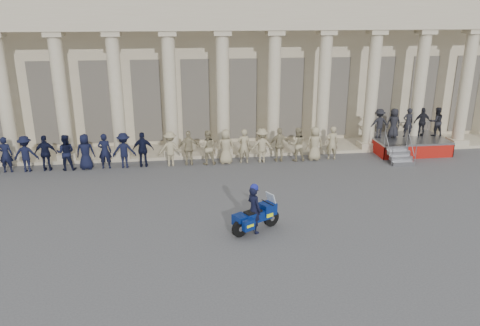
% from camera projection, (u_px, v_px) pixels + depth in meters
% --- Properties ---
extents(ground, '(90.00, 90.00, 0.00)m').
position_uv_depth(ground, '(208.00, 223.00, 16.73)').
color(ground, '#444447').
rests_on(ground, ground).
extents(building, '(40.00, 12.50, 9.00)m').
position_uv_depth(building, '(192.00, 55.00, 29.18)').
color(building, tan).
rests_on(building, ground).
extents(officer_rank, '(21.74, 0.65, 1.71)m').
position_uv_depth(officer_rank, '(117.00, 151.00, 22.25)').
color(officer_rank, black).
rests_on(officer_rank, ground).
extents(reviewing_stand, '(4.07, 3.72, 2.30)m').
position_uv_depth(reviewing_stand, '(406.00, 129.00, 24.72)').
color(reviewing_stand, gray).
rests_on(reviewing_stand, ground).
extents(motorcycle, '(1.79, 1.29, 1.27)m').
position_uv_depth(motorcycle, '(256.00, 216.00, 15.98)').
color(motorcycle, black).
rests_on(motorcycle, ground).
extents(rider, '(0.65, 0.73, 1.77)m').
position_uv_depth(rider, '(254.00, 208.00, 15.81)').
color(rider, black).
rests_on(rider, ground).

